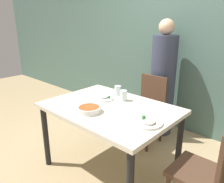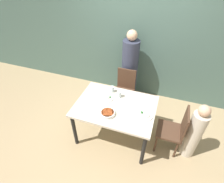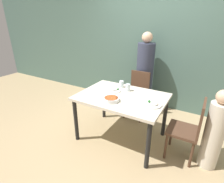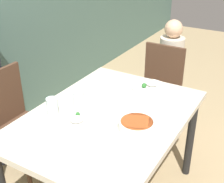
% 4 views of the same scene
% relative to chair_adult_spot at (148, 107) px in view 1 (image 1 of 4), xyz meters
% --- Properties ---
extents(ground_plane, '(10.00, 10.00, 0.00)m').
position_rel_chair_adult_spot_xyz_m(ground_plane, '(0.06, -0.81, -0.48)').
color(ground_plane, tan).
extents(wall_back, '(10.00, 0.06, 2.70)m').
position_rel_chair_adult_spot_xyz_m(wall_back, '(0.06, 0.66, 0.87)').
color(wall_back, '#4C6B60').
rests_on(wall_back, ground_plane).
extents(dining_table, '(1.30, 0.93, 0.75)m').
position_rel_chair_adult_spot_xyz_m(dining_table, '(0.06, -0.81, 0.19)').
color(dining_table, beige).
rests_on(dining_table, ground_plane).
extents(chair_adult_spot, '(0.40, 0.40, 0.89)m').
position_rel_chair_adult_spot_xyz_m(chair_adult_spot, '(0.00, 0.00, 0.00)').
color(chair_adult_spot, '#4C3323').
rests_on(chair_adult_spot, ground_plane).
extents(chair_child_spot, '(0.40, 0.40, 0.89)m').
position_rel_chair_adult_spot_xyz_m(chair_child_spot, '(1.05, -0.76, 0.00)').
color(chair_child_spot, '#4C3323').
rests_on(chair_child_spot, ground_plane).
extents(person_adult, '(0.34, 0.34, 1.60)m').
position_rel_chair_adult_spot_xyz_m(person_adult, '(0.00, 0.34, 0.26)').
color(person_adult, '#33384C').
rests_on(person_adult, ground_plane).
extents(bowl_curry, '(0.22, 0.22, 0.05)m').
position_rel_chair_adult_spot_xyz_m(bowl_curry, '(0.02, -1.04, 0.30)').
color(bowl_curry, white).
rests_on(bowl_curry, dining_table).
extents(plate_rice_adult, '(0.26, 0.26, 0.05)m').
position_rel_chair_adult_spot_xyz_m(plate_rice_adult, '(0.56, -0.88, 0.29)').
color(plate_rice_adult, white).
rests_on(plate_rice_adult, dining_table).
extents(plate_rice_child, '(0.22, 0.22, 0.05)m').
position_rel_chair_adult_spot_xyz_m(plate_rice_child, '(-0.13, -0.70, 0.29)').
color(plate_rice_child, white).
rests_on(plate_rice_child, dining_table).
extents(glass_water_tall, '(0.08, 0.08, 0.11)m').
position_rel_chair_adult_spot_xyz_m(glass_water_tall, '(-0.11, -0.49, 0.33)').
color(glass_water_tall, silver).
rests_on(glass_water_tall, dining_table).
extents(glass_water_short, '(0.08, 0.08, 0.11)m').
position_rel_chair_adult_spot_xyz_m(glass_water_short, '(0.06, -0.58, 0.33)').
color(glass_water_short, silver).
rests_on(glass_water_short, dining_table).
extents(napkin_folded, '(0.14, 0.14, 0.01)m').
position_rel_chair_adult_spot_xyz_m(napkin_folded, '(-0.32, -0.96, 0.28)').
color(napkin_folded, white).
rests_on(napkin_folded, dining_table).
extents(fork_steel, '(0.17, 0.09, 0.01)m').
position_rel_chair_adult_spot_xyz_m(fork_steel, '(-0.34, -0.67, 0.28)').
color(fork_steel, silver).
rests_on(fork_steel, dining_table).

